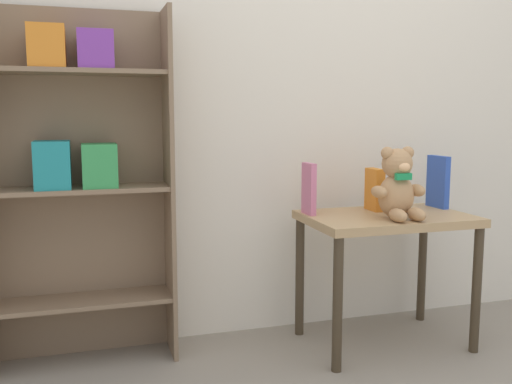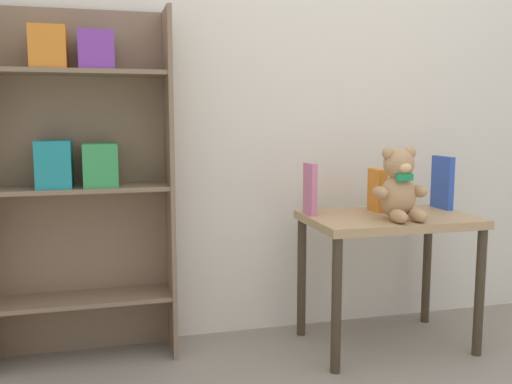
{
  "view_description": "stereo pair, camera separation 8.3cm",
  "coord_description": "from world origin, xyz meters",
  "px_view_note": "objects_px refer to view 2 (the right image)",
  "views": [
    {
      "loc": [
        -0.99,
        -1.24,
        1.01
      ],
      "look_at": [
        -0.31,
        0.98,
        0.7
      ],
      "focal_mm": 40.0,
      "sensor_mm": 36.0,
      "label": 1
    },
    {
      "loc": [
        -0.91,
        -1.26,
        1.01
      ],
      "look_at": [
        -0.31,
        0.98,
        0.7
      ],
      "focal_mm": 40.0,
      "sensor_mm": 36.0,
      "label": 2
    }
  ],
  "objects_px": {
    "bookshelf_side": "(78,168)",
    "book_standing_orange": "(377,190)",
    "book_standing_pink": "(310,189)",
    "display_table": "(388,234)",
    "book_standing_blue": "(442,182)",
    "teddy_bear": "(399,187)"
  },
  "relations": [
    {
      "from": "bookshelf_side",
      "to": "book_standing_orange",
      "type": "distance_m",
      "value": 1.29
    },
    {
      "from": "bookshelf_side",
      "to": "book_standing_pink",
      "type": "distance_m",
      "value": 0.97
    },
    {
      "from": "display_table",
      "to": "book_standing_blue",
      "type": "xyz_separation_m",
      "value": [
        0.32,
        0.1,
        0.2
      ]
    },
    {
      "from": "book_standing_orange",
      "to": "book_standing_blue",
      "type": "xyz_separation_m",
      "value": [
        0.32,
        -0.01,
        0.03
      ]
    },
    {
      "from": "display_table",
      "to": "book_standing_orange",
      "type": "xyz_separation_m",
      "value": [
        0.0,
        0.11,
        0.18
      ]
    },
    {
      "from": "display_table",
      "to": "book_standing_pink",
      "type": "relative_size",
      "value": 3.16
    },
    {
      "from": "display_table",
      "to": "teddy_bear",
      "type": "xyz_separation_m",
      "value": [
        -0.01,
        -0.09,
        0.22
      ]
    },
    {
      "from": "bookshelf_side",
      "to": "book_standing_orange",
      "type": "xyz_separation_m",
      "value": [
        1.28,
        -0.11,
        -0.12
      ]
    },
    {
      "from": "teddy_bear",
      "to": "book_standing_blue",
      "type": "distance_m",
      "value": 0.38
    },
    {
      "from": "teddy_bear",
      "to": "book_standing_pink",
      "type": "distance_m",
      "value": 0.37
    },
    {
      "from": "book_standing_pink",
      "to": "book_standing_orange",
      "type": "height_order",
      "value": "book_standing_pink"
    },
    {
      "from": "book_standing_orange",
      "to": "book_standing_blue",
      "type": "height_order",
      "value": "book_standing_blue"
    },
    {
      "from": "bookshelf_side",
      "to": "book_standing_orange",
      "type": "bearing_deg",
      "value": -4.81
    },
    {
      "from": "bookshelf_side",
      "to": "book_standing_pink",
      "type": "bearing_deg",
      "value": -6.89
    },
    {
      "from": "book_standing_pink",
      "to": "display_table",
      "type": "bearing_deg",
      "value": -20.55
    },
    {
      "from": "teddy_bear",
      "to": "book_standing_orange",
      "type": "bearing_deg",
      "value": 88.25
    },
    {
      "from": "book_standing_pink",
      "to": "book_standing_orange",
      "type": "distance_m",
      "value": 0.32
    },
    {
      "from": "bookshelf_side",
      "to": "display_table",
      "type": "xyz_separation_m",
      "value": [
        1.28,
        -0.22,
        -0.3
      ]
    },
    {
      "from": "bookshelf_side",
      "to": "teddy_bear",
      "type": "relative_size",
      "value": 4.79
    },
    {
      "from": "bookshelf_side",
      "to": "book_standing_blue",
      "type": "height_order",
      "value": "bookshelf_side"
    },
    {
      "from": "book_standing_orange",
      "to": "book_standing_pink",
      "type": "bearing_deg",
      "value": -176.79
    },
    {
      "from": "book_standing_blue",
      "to": "bookshelf_side",
      "type": "bearing_deg",
      "value": 173.92
    }
  ]
}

